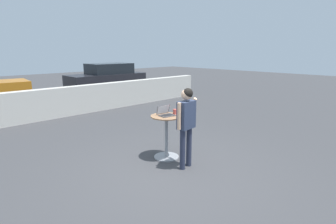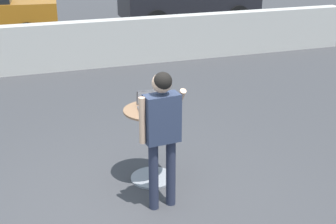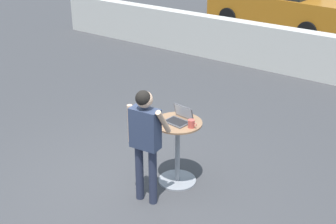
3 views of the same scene
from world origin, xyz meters
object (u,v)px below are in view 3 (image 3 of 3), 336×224
(laptop, at_px, (179,119))
(parked_car_further_down, at_px, (279,2))
(cafe_table, at_px, (178,147))
(coffee_mug, at_px, (191,124))
(standing_person, at_px, (145,134))

(laptop, height_order, parked_car_further_down, parked_car_further_down)
(laptop, bearing_deg, cafe_table, -103.25)
(cafe_table, xyz_separation_m, coffee_mug, (0.24, -0.03, 0.45))
(laptop, height_order, coffee_mug, laptop)
(laptop, relative_size, standing_person, 0.22)
(laptop, bearing_deg, parked_car_further_down, 105.08)
(coffee_mug, bearing_deg, parked_car_further_down, 106.37)
(cafe_table, relative_size, standing_person, 0.59)
(laptop, distance_m, coffee_mug, 0.24)
(laptop, height_order, standing_person, standing_person)
(coffee_mug, xyz_separation_m, parked_car_further_down, (-2.65, 9.02, -0.19))
(parked_car_further_down, bearing_deg, coffee_mug, -73.63)
(standing_person, bearing_deg, cafe_table, 83.72)
(laptop, xyz_separation_m, coffee_mug, (0.23, -0.05, 0.01))
(coffee_mug, relative_size, standing_person, 0.08)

